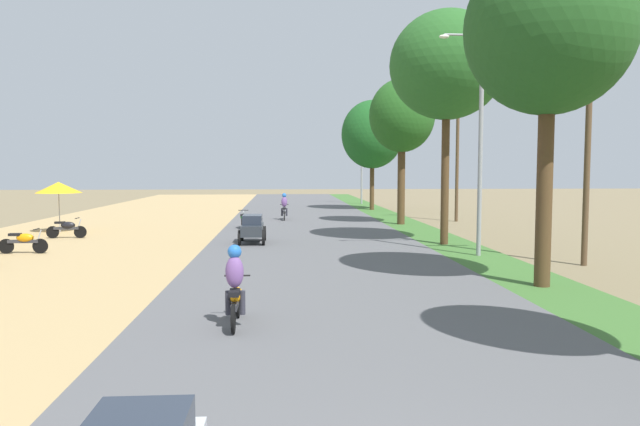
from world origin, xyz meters
The scene contains 15 objects.
parked_motorbike_fourth centered at (-11.06, 18.77, 0.55)m, with size 1.80×0.54×0.94m.
parked_motorbike_fifth centered at (-11.23, 23.72, 0.55)m, with size 1.80×0.54×0.94m.
vendor_umbrella centered at (-12.50, 26.31, 2.31)m, with size 2.20×2.20×2.52m.
median_tree_second centered at (5.63, 11.51, 6.87)m, with size 4.40×4.40×9.11m.
median_tree_third centered at (5.44, 20.53, 7.49)m, with size 4.73×4.73×9.70m.
median_tree_fourth centered at (5.43, 29.56, 6.20)m, with size 3.72×3.72×8.28m.
median_tree_fifth centered at (5.58, 41.58, 5.87)m, with size 4.76×4.76×8.45m.
streetlamp_near centered at (5.80, 17.20, 4.70)m, with size 3.16×0.20×8.09m.
streetlamp_mid centered at (5.80, 49.22, 4.55)m, with size 3.16×0.20×7.79m.
utility_pole_near centered at (8.70, 15.11, 4.60)m, with size 1.80×0.20×8.82m.
utility_pole_far centered at (9.32, 31.77, 4.23)m, with size 1.80×0.20×8.09m.
car_sedan_charcoal centered at (-2.65, 21.33, 0.74)m, with size 1.10×2.26×1.19m.
motorbike_foreground_rider centered at (-2.33, 7.88, 0.86)m, with size 0.54×1.80×1.66m.
motorbike_ahead_second centered at (-3.48, 27.72, 0.57)m, with size 0.54×1.80×0.94m.
motorbike_ahead_third centered at (-1.25, 32.72, 0.86)m, with size 0.54×1.80×1.66m.
Camera 1 is at (-1.39, -3.89, 3.23)m, focal length 33.21 mm.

